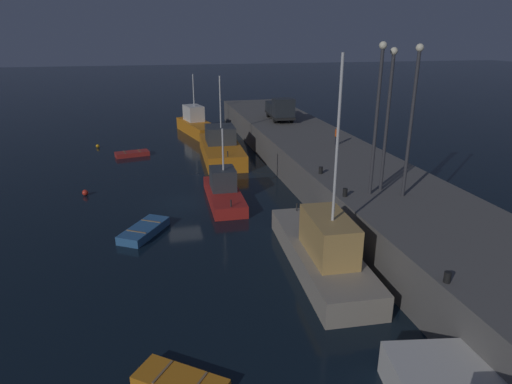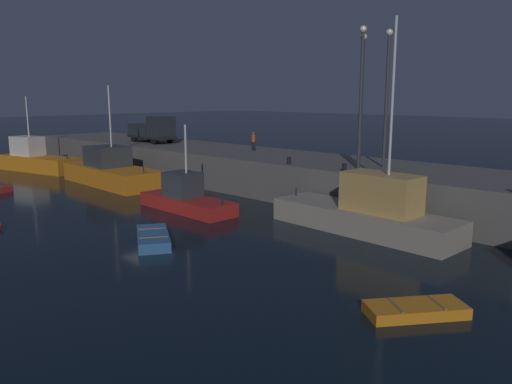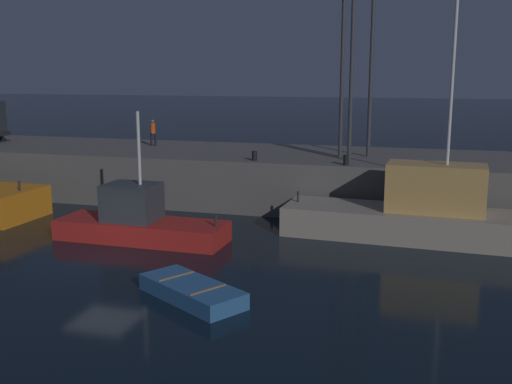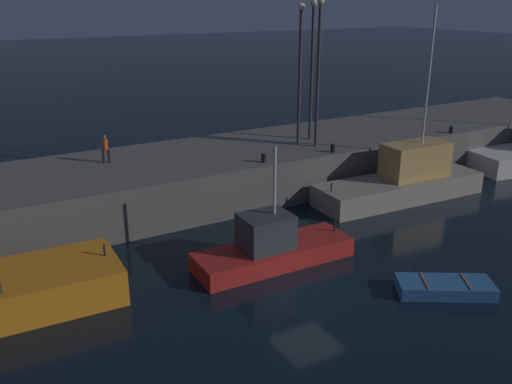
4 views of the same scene
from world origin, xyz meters
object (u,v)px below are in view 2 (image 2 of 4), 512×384
at_px(lamp_post_east, 361,88).
at_px(bollard_east, 344,168).
at_px(lamp_post_central, 387,89).
at_px(dockworker, 253,140).
at_px(utility_truck, 153,130).
at_px(bollard_central, 289,161).
at_px(fishing_trawler_red, 111,171).
at_px(lamp_post_west, 362,91).
at_px(fishing_trawler_green, 368,212).
at_px(fishing_boat_white, 36,159).
at_px(fishing_boat_orange, 186,198).
at_px(dinghy_orange_near, 153,238).
at_px(dinghy_red_small, 416,310).

distance_m(lamp_post_east, bollard_east, 5.17).
xyz_separation_m(lamp_post_central, dockworker, (-13.21, 1.24, -4.17)).
bearing_deg(utility_truck, bollard_central, -8.15).
xyz_separation_m(fishing_trawler_red, lamp_post_central, (21.17, 7.80, 6.73)).
relative_size(lamp_post_west, lamp_post_east, 0.96).
relative_size(utility_truck, dockworker, 3.79).
relative_size(fishing_trawler_red, fishing_trawler_green, 0.98).
height_order(fishing_boat_white, fishing_trawler_green, fishing_trawler_green).
height_order(fishing_trawler_red, bollard_central, fishing_trawler_red).
xyz_separation_m(lamp_post_west, lamp_post_east, (0.61, -1.05, 0.17)).
xyz_separation_m(fishing_boat_orange, fishing_trawler_green, (11.56, 3.46, 0.31)).
height_order(lamp_post_west, utility_truck, lamp_post_west).
height_order(fishing_boat_white, bollard_central, fishing_boat_white).
bearing_deg(fishing_boat_orange, fishing_trawler_red, 171.81).
relative_size(fishing_boat_white, bollard_east, 19.52).
distance_m(fishing_trawler_red, fishing_boat_orange, 12.44).
distance_m(lamp_post_east, dockworker, 13.44).
bearing_deg(bollard_central, lamp_post_central, 30.20).
bearing_deg(fishing_boat_white, fishing_trawler_red, 5.09).
relative_size(lamp_post_west, utility_truck, 1.41).
bearing_deg(fishing_boat_white, lamp_post_central, 14.84).
bearing_deg(utility_truck, dinghy_orange_near, -34.94).
xyz_separation_m(fishing_boat_white, utility_truck, (7.80, 8.65, 2.88)).
height_order(fishing_trawler_red, fishing_boat_white, fishing_trawler_red).
height_order(fishing_trawler_red, bollard_east, fishing_trawler_red).
height_order(fishing_trawler_red, lamp_post_west, lamp_post_west).
xyz_separation_m(fishing_boat_white, dinghy_orange_near, (29.57, -6.57, -0.87)).
distance_m(fishing_trawler_green, utility_truck, 29.25).
height_order(fishing_boat_white, lamp_post_west, lamp_post_west).
height_order(lamp_post_central, dockworker, lamp_post_central).
relative_size(fishing_boat_orange, dockworker, 4.70).
relative_size(fishing_boat_white, dockworker, 6.12).
bearing_deg(fishing_boat_white, lamp_post_west, 14.27).
relative_size(lamp_post_west, dockworker, 5.34).
bearing_deg(fishing_trawler_green, dockworker, 155.18).
relative_size(dinghy_red_small, lamp_post_east, 0.40).
height_order(fishing_boat_orange, utility_truck, fishing_boat_orange).
xyz_separation_m(utility_truck, dockworker, (12.62, 1.50, -0.36)).
xyz_separation_m(dinghy_orange_near, lamp_post_west, (2.64, 14.76, 7.44)).
bearing_deg(dockworker, lamp_post_west, -9.43).
bearing_deg(dockworker, dinghy_orange_near, -61.30).
bearing_deg(dinghy_red_small, lamp_post_west, 129.30).
height_order(lamp_post_east, bollard_central, lamp_post_east).
bearing_deg(bollard_east, utility_truck, 172.78).
distance_m(fishing_boat_white, utility_truck, 12.00).
bearing_deg(fishing_boat_orange, bollard_central, 61.96).
relative_size(dinghy_red_small, lamp_post_central, 0.40).
bearing_deg(lamp_post_east, dinghy_red_small, -50.03).
relative_size(fishing_trawler_green, lamp_post_east, 1.27).
xyz_separation_m(fishing_trawler_green, bollard_central, (-8.15, 2.93, 1.85)).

